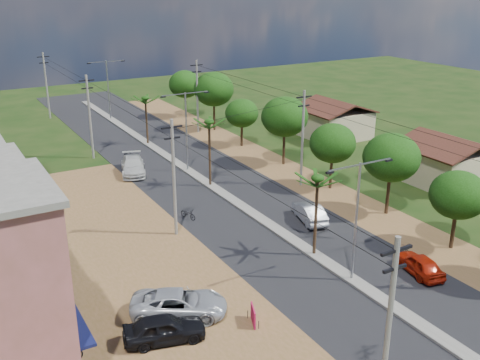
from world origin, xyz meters
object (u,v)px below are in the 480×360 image
object	(u,v)px
car_red_near	(419,265)
car_white_far	(133,166)
moto_rider_east	(409,254)
roadside_sign	(253,316)
car_silver_mid	(310,213)
car_parked_silver	(179,304)
car_parked_dark	(164,329)

from	to	relation	value
car_red_near	car_white_far	bearing A→B (deg)	-60.67
moto_rider_east	roadside_sign	size ratio (longest dim) A/B	1.51
car_white_far	roadside_sign	size ratio (longest dim) A/B	4.42
moto_rider_east	roadside_sign	bearing A→B (deg)	17.19
car_silver_mid	car_red_near	bearing A→B (deg)	111.62
car_white_far	car_parked_silver	size ratio (longest dim) A/B	0.99
car_parked_dark	roadside_sign	xyz separation A→B (m)	(4.93, -1.02, -0.21)
car_silver_mid	moto_rider_east	size ratio (longest dim) A/B	2.34
car_parked_dark	car_red_near	bearing A→B (deg)	-81.04
car_white_far	moto_rider_east	size ratio (longest dim) A/B	2.93
car_red_near	car_silver_mid	xyz separation A→B (m)	(-1.18, 10.44, 0.04)
car_red_near	car_parked_dark	xyz separation A→B (m)	(-17.35, 1.60, 0.07)
car_red_near	car_parked_silver	bearing A→B (deg)	-1.13
moto_rider_east	car_white_far	bearing A→B (deg)	-56.69
car_silver_mid	car_parked_silver	bearing A→B (deg)	41.10
car_white_far	car_silver_mid	bearing A→B (deg)	-48.23
car_white_far	car_parked_dark	world-z (taller)	car_white_far
car_silver_mid	car_parked_silver	size ratio (longest dim) A/B	0.79
car_parked_silver	car_white_far	bearing A→B (deg)	14.15
car_white_far	roadside_sign	xyz separation A→B (m)	(-3.00, -27.99, -0.26)
car_white_far	roadside_sign	distance (m)	28.15
car_silver_mid	car_white_far	xyz separation A→B (m)	(-8.24, 18.13, 0.07)
car_red_near	moto_rider_east	distance (m)	1.83
car_parked_silver	roadside_sign	distance (m)	4.32
car_red_near	car_white_far	size ratio (longest dim) A/B	0.73
moto_rider_east	car_parked_dark	bearing A→B (deg)	12.71
car_parked_silver	car_parked_dark	size ratio (longest dim) A/B	1.26
car_parked_dark	moto_rider_east	size ratio (longest dim) A/B	2.36
car_white_far	moto_rider_east	world-z (taller)	car_white_far
moto_rider_east	roadside_sign	xyz separation A→B (m)	(-13.20, -1.07, 0.05)
car_parked_dark	car_parked_silver	bearing A→B (deg)	-28.53
car_white_far	car_parked_silver	world-z (taller)	car_white_far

